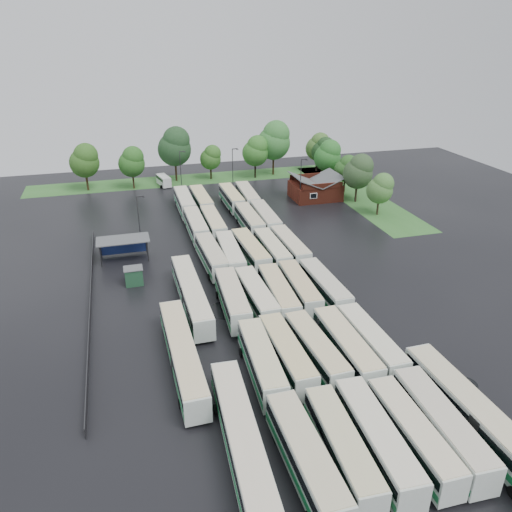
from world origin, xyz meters
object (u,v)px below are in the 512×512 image
object	(u,v)px
artic_bus_east	(478,420)
minibus	(164,180)
brick_building	(315,190)
artic_bus_west_a	(243,443)

from	to	relation	value
artic_bus_east	minibus	size ratio (longest dim) A/B	3.41
brick_building	artic_bus_west_a	bearing A→B (deg)	-116.63
artic_bus_east	brick_building	bearing A→B (deg)	78.98
artic_bus_west_a	artic_bus_east	size ratio (longest dim) A/B	0.97
brick_building	artic_bus_east	bearing A→B (deg)	-99.92
brick_building	artic_bus_east	world-z (taller)	brick_building
artic_bus_west_a	brick_building	bearing A→B (deg)	66.23
brick_building	minibus	xyz separation A→B (m)	(-30.69, 18.50, -0.54)
artic_bus_east	minibus	xyz separation A→B (m)	(-18.60, 87.56, -0.69)
brick_building	artic_bus_east	distance (m)	70.12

